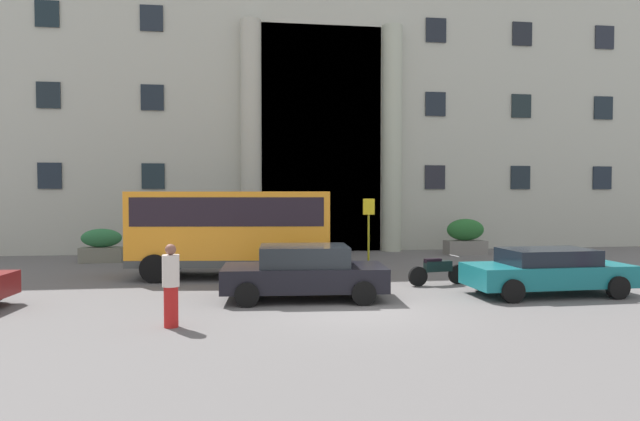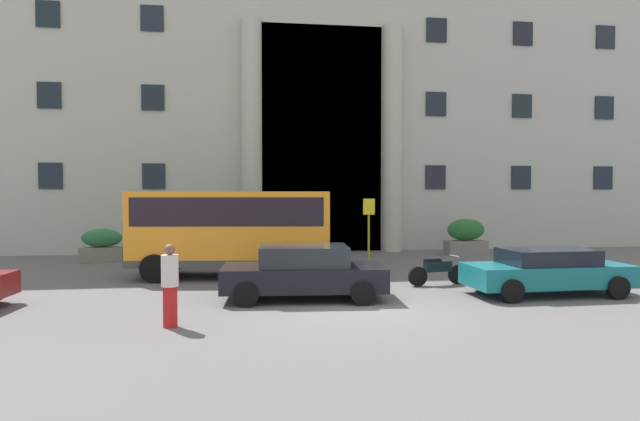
{
  "view_description": "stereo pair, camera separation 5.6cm",
  "coord_description": "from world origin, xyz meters",
  "px_view_note": "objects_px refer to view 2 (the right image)",
  "views": [
    {
      "loc": [
        -2.69,
        -13.22,
        2.87
      ],
      "look_at": [
        -0.02,
        5.7,
        2.22
      ],
      "focal_mm": 31.04,
      "sensor_mm": 36.0,
      "label": 1
    },
    {
      "loc": [
        -2.64,
        -13.23,
        2.87
      ],
      "look_at": [
        -0.02,
        5.7,
        2.22
      ],
      "focal_mm": 31.04,
      "sensor_mm": 36.0,
      "label": 2
    }
  ],
  "objects_px": {
    "hedge_planter_west": "(466,237)",
    "pedestrian_child_trailing": "(170,285)",
    "bus_stop_sign": "(369,225)",
    "motorcycle_near_kerb": "(437,270)",
    "hedge_planter_entrance_right": "(249,240)",
    "orange_minibus": "(232,226)",
    "parked_sedan_far": "(304,272)",
    "hedge_planter_entrance_left": "(102,246)",
    "parked_hatchback_near": "(547,271)"
  },
  "relations": [
    {
      "from": "hedge_planter_entrance_right",
      "to": "orange_minibus",
      "type": "bearing_deg",
      "value": -96.87
    },
    {
      "from": "hedge_planter_west",
      "to": "parked_sedan_far",
      "type": "xyz_separation_m",
      "value": [
        -8.46,
        -9.38,
        -0.05
      ]
    },
    {
      "from": "hedge_planter_entrance_right",
      "to": "motorcycle_near_kerb",
      "type": "height_order",
      "value": "hedge_planter_entrance_right"
    },
    {
      "from": "hedge_planter_entrance_left",
      "to": "parked_hatchback_near",
      "type": "distance_m",
      "value": 16.79
    },
    {
      "from": "parked_sedan_far",
      "to": "parked_hatchback_near",
      "type": "height_order",
      "value": "parked_sedan_far"
    },
    {
      "from": "hedge_planter_entrance_left",
      "to": "parked_sedan_far",
      "type": "bearing_deg",
      "value": -50.35
    },
    {
      "from": "parked_hatchback_near",
      "to": "motorcycle_near_kerb",
      "type": "xyz_separation_m",
      "value": [
        -2.48,
        1.97,
        -0.22
      ]
    },
    {
      "from": "bus_stop_sign",
      "to": "motorcycle_near_kerb",
      "type": "height_order",
      "value": "bus_stop_sign"
    },
    {
      "from": "hedge_planter_west",
      "to": "parked_hatchback_near",
      "type": "bearing_deg",
      "value": -99.93
    },
    {
      "from": "hedge_planter_west",
      "to": "hedge_planter_entrance_left",
      "type": "distance_m",
      "value": 15.78
    },
    {
      "from": "orange_minibus",
      "to": "motorcycle_near_kerb",
      "type": "distance_m",
      "value": 6.85
    },
    {
      "from": "parked_hatchback_near",
      "to": "hedge_planter_entrance_left",
      "type": "bearing_deg",
      "value": 145.16
    },
    {
      "from": "hedge_planter_entrance_left",
      "to": "parked_sedan_far",
      "type": "xyz_separation_m",
      "value": [
        7.3,
        -8.81,
        0.07
      ]
    },
    {
      "from": "hedge_planter_entrance_right",
      "to": "pedestrian_child_trailing",
      "type": "relative_size",
      "value": 1.23
    },
    {
      "from": "orange_minibus",
      "to": "motorcycle_near_kerb",
      "type": "height_order",
      "value": "orange_minibus"
    },
    {
      "from": "orange_minibus",
      "to": "pedestrian_child_trailing",
      "type": "xyz_separation_m",
      "value": [
        -1.16,
        -6.79,
        -0.81
      ]
    },
    {
      "from": "orange_minibus",
      "to": "hedge_planter_entrance_left",
      "type": "relative_size",
      "value": 4.03
    },
    {
      "from": "bus_stop_sign",
      "to": "parked_hatchback_near",
      "type": "xyz_separation_m",
      "value": [
        3.69,
        -5.98,
        -0.94
      ]
    },
    {
      "from": "bus_stop_sign",
      "to": "hedge_planter_west",
      "type": "height_order",
      "value": "bus_stop_sign"
    },
    {
      "from": "motorcycle_near_kerb",
      "to": "pedestrian_child_trailing",
      "type": "distance_m",
      "value": 8.56
    },
    {
      "from": "bus_stop_sign",
      "to": "hedge_planter_entrance_left",
      "type": "relative_size",
      "value": 1.56
    },
    {
      "from": "parked_hatchback_near",
      "to": "orange_minibus",
      "type": "bearing_deg",
      "value": 151.08
    },
    {
      "from": "orange_minibus",
      "to": "parked_sedan_far",
      "type": "xyz_separation_m",
      "value": [
        1.97,
        -4.12,
        -0.97
      ]
    },
    {
      "from": "bus_stop_sign",
      "to": "parked_hatchback_near",
      "type": "distance_m",
      "value": 7.09
    },
    {
      "from": "parked_hatchback_near",
      "to": "pedestrian_child_trailing",
      "type": "distance_m",
      "value": 10.15
    },
    {
      "from": "motorcycle_near_kerb",
      "to": "pedestrian_child_trailing",
      "type": "relative_size",
      "value": 1.11
    },
    {
      "from": "orange_minibus",
      "to": "motorcycle_near_kerb",
      "type": "xyz_separation_m",
      "value": [
        6.25,
        -2.51,
        -1.25
      ]
    },
    {
      "from": "hedge_planter_entrance_left",
      "to": "parked_sedan_far",
      "type": "height_order",
      "value": "parked_sedan_far"
    },
    {
      "from": "hedge_planter_entrance_right",
      "to": "parked_sedan_far",
      "type": "distance_m",
      "value": 9.28
    },
    {
      "from": "orange_minibus",
      "to": "hedge_planter_entrance_right",
      "type": "bearing_deg",
      "value": 89.74
    },
    {
      "from": "hedge_planter_entrance_right",
      "to": "parked_hatchback_near",
      "type": "relative_size",
      "value": 0.48
    },
    {
      "from": "hedge_planter_west",
      "to": "hedge_planter_entrance_left",
      "type": "bearing_deg",
      "value": -177.92
    },
    {
      "from": "bus_stop_sign",
      "to": "hedge_planter_west",
      "type": "bearing_deg",
      "value": 34.94
    },
    {
      "from": "parked_hatchback_near",
      "to": "pedestrian_child_trailing",
      "type": "bearing_deg",
      "value": -168.61
    },
    {
      "from": "hedge_planter_west",
      "to": "pedestrian_child_trailing",
      "type": "bearing_deg",
      "value": -133.89
    },
    {
      "from": "bus_stop_sign",
      "to": "parked_hatchback_near",
      "type": "height_order",
      "value": "bus_stop_sign"
    },
    {
      "from": "hedge_planter_entrance_left",
      "to": "pedestrian_child_trailing",
      "type": "relative_size",
      "value": 0.94
    },
    {
      "from": "pedestrian_child_trailing",
      "to": "parked_sedan_far",
      "type": "bearing_deg",
      "value": -145.96
    },
    {
      "from": "bus_stop_sign",
      "to": "parked_sedan_far",
      "type": "xyz_separation_m",
      "value": [
        -3.07,
        -5.61,
        -0.88
      ]
    },
    {
      "from": "hedge_planter_entrance_right",
      "to": "hedge_planter_entrance_left",
      "type": "height_order",
      "value": "hedge_planter_entrance_right"
    },
    {
      "from": "hedge_planter_west",
      "to": "motorcycle_near_kerb",
      "type": "distance_m",
      "value": 8.84
    },
    {
      "from": "parked_sedan_far",
      "to": "motorcycle_near_kerb",
      "type": "relative_size",
      "value": 2.26
    },
    {
      "from": "hedge_planter_west",
      "to": "parked_sedan_far",
      "type": "distance_m",
      "value": 12.64
    },
    {
      "from": "hedge_planter_entrance_right",
      "to": "hedge_planter_west",
      "type": "distance_m",
      "value": 9.83
    },
    {
      "from": "bus_stop_sign",
      "to": "parked_sedan_far",
      "type": "bearing_deg",
      "value": -118.63
    },
    {
      "from": "motorcycle_near_kerb",
      "to": "hedge_planter_entrance_right",
      "type": "bearing_deg",
      "value": 117.23
    },
    {
      "from": "motorcycle_near_kerb",
      "to": "pedestrian_child_trailing",
      "type": "xyz_separation_m",
      "value": [
        -7.41,
        -4.28,
        0.44
      ]
    },
    {
      "from": "orange_minibus",
      "to": "parked_hatchback_near",
      "type": "distance_m",
      "value": 9.87
    },
    {
      "from": "orange_minibus",
      "to": "hedge_planter_west",
      "type": "relative_size",
      "value": 3.69
    },
    {
      "from": "orange_minibus",
      "to": "motorcycle_near_kerb",
      "type": "relative_size",
      "value": 3.44
    }
  ]
}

